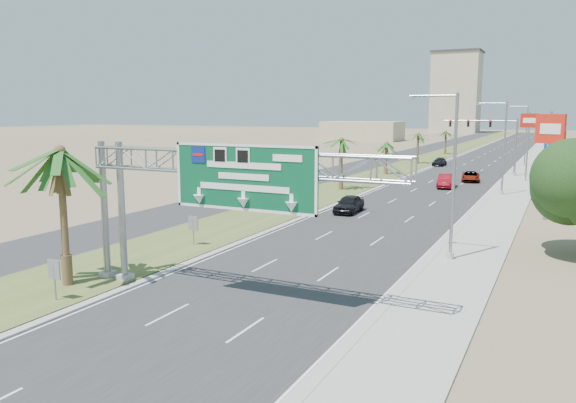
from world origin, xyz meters
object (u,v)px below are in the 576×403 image
Objects in this scene: car_far at (439,162)px; pole_sign_blue at (554,148)px; palm_near at (60,152)px; car_left_lane at (349,204)px; car_right_lane at (471,177)px; car_mid_lane at (446,181)px; pole_sign_red_near at (550,135)px; sign_gantry at (220,174)px; pole_sign_red_far at (529,127)px; signal_mast at (501,141)px.

pole_sign_blue reaches higher than car_far.
car_left_lane is (5.52, 26.79, -6.15)m from palm_near.
car_right_lane is at bearing -67.18° from car_far.
palm_near is 1.68× the size of car_mid_lane.
car_mid_lane is at bearing 123.60° from pole_sign_red_near.
pole_sign_blue is at bearing 42.58° from car_left_lane.
car_mid_lane is (1.96, 45.76, -5.24)m from sign_gantry.
pole_sign_red_far is at bearing 47.58° from car_mid_lane.
pole_sign_blue is 0.81× the size of pole_sign_red_far.
car_far is 0.50× the size of pole_sign_red_far.
pole_sign_red_far is at bearing 79.92° from sign_gantry.
car_far is 48.42m from pole_sign_red_near.
palm_near is 0.93× the size of pole_sign_red_near.
car_far is (-4.33, 73.54, -5.41)m from sign_gantry.
car_left_lane is at bearing 96.01° from sign_gantry.
car_mid_lane is (10.10, 47.69, -6.11)m from palm_near.
pole_sign_blue is (0.23, 11.74, -1.74)m from pole_sign_red_near.
pole_sign_red_far is at bearing 20.26° from car_right_lane.
sign_gantry is 31.75m from pole_sign_red_near.
pole_sign_red_near is (6.95, -33.19, 2.19)m from signal_mast.
car_left_lane reaches higher than car_right_lane.
pole_sign_red_near is 27.90m from pole_sign_red_far.
pole_sign_red_far reaches higher than car_mid_lane.
palm_near is at bearing -107.56° from car_mid_lane.
sign_gantry reaches higher than car_right_lane.
sign_gantry is 3.38× the size of car_mid_lane.
pole_sign_blue is (11.46, -5.16, 4.48)m from car_mid_lane.
signal_mast is 16.17m from car_far.
pole_sign_red_far is at bearing 66.34° from car_left_lane.
signal_mast is 2.07× the size of car_mid_lane.
signal_mast is at bearing 108.52° from pole_sign_blue.
sign_gantry is 1.87× the size of pole_sign_red_near.
signal_mast reaches higher than sign_gantry.
car_left_lane is 0.51× the size of pole_sign_red_far.
palm_near is at bearing -166.68° from sign_gantry.
pole_sign_blue reaches higher than car_left_lane.
car_mid_lane reaches higher than car_left_lane.
sign_gantry is 1.87× the size of pole_sign_red_far.
car_mid_lane is 1.12× the size of car_far.
car_right_lane is 0.65× the size of pole_sign_blue.
car_far is at bearing 87.11° from palm_near.
palm_near is at bearing -102.66° from signal_mast.
car_far is 0.61× the size of pole_sign_blue.
signal_mast is at bearing 101.84° from pole_sign_red_near.
palm_near is 1.82× the size of car_left_lane.
sign_gantry is at bearing -114.56° from pole_sign_red_near.
sign_gantry is at bearing -85.87° from car_left_lane.
car_left_lane is (-2.62, 24.86, -5.28)m from sign_gantry.
car_right_lane is at bearing 71.31° from car_mid_lane.
car_left_lane is at bearing -165.79° from pole_sign_red_near.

